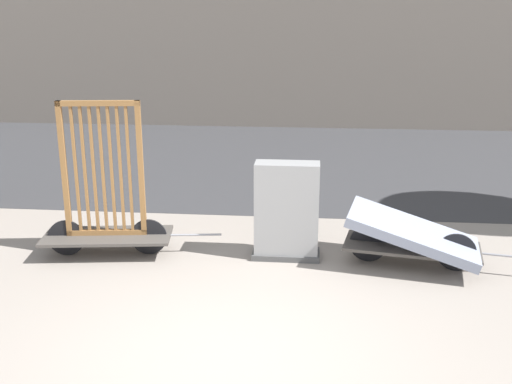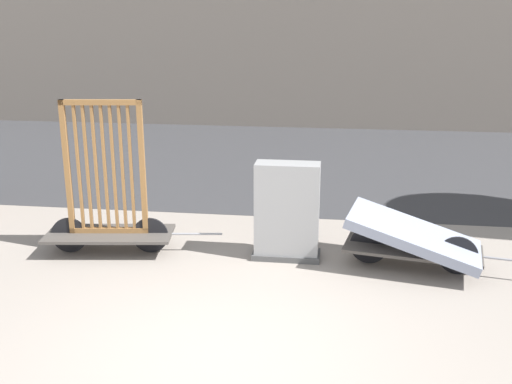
% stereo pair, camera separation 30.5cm
% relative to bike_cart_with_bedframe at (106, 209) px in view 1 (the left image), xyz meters
% --- Properties ---
extents(ground_plane, '(60.00, 60.00, 0.00)m').
position_rel_bike_cart_with_bedframe_xyz_m(ground_plane, '(2.05, -2.43, -0.67)').
color(ground_plane, gray).
extents(road_strip, '(56.00, 8.24, 0.01)m').
position_rel_bike_cart_with_bedframe_xyz_m(road_strip, '(2.05, 5.94, -0.66)').
color(road_strip, '#38383A').
rests_on(road_strip, ground_plane).
extents(bike_cart_with_bedframe, '(2.46, 0.95, 2.13)m').
position_rel_bike_cart_with_bedframe_xyz_m(bike_cart_with_bedframe, '(0.00, 0.00, 0.00)').
color(bike_cart_with_bedframe, '#4C4742').
rests_on(bike_cart_with_bedframe, ground_plane).
extents(bike_cart_with_mattress, '(2.46, 1.30, 0.76)m').
position_rel_bike_cart_with_bedframe_xyz_m(bike_cart_with_mattress, '(4.10, -0.00, -0.24)').
color(bike_cart_with_mattress, '#4C4742').
rests_on(bike_cart_with_mattress, ground_plane).
extents(utility_cabinet, '(0.91, 0.41, 1.33)m').
position_rel_bike_cart_with_bedframe_xyz_m(utility_cabinet, '(2.45, 0.14, -0.04)').
color(utility_cabinet, '#4C4C4C').
rests_on(utility_cabinet, ground_plane).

